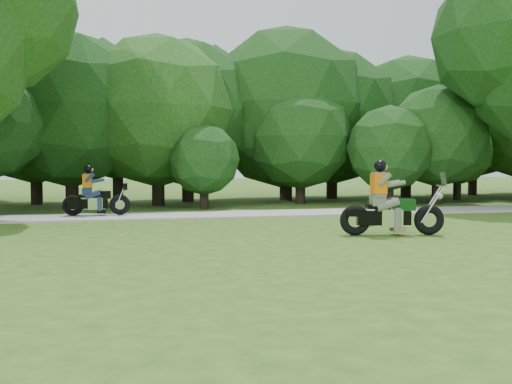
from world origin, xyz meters
name	(u,v)px	position (x,y,z in m)	size (l,w,h in m)	color
ground	(386,250)	(0.00, 0.00, 0.00)	(100.00, 100.00, 0.00)	#305618
walkway	(279,213)	(0.00, 8.00, 0.03)	(60.00, 2.20, 0.06)	#A1A19C
tree_line	(249,118)	(0.39, 14.51, 3.69)	(40.40, 11.52, 7.89)	black
chopper_motorcycle	(387,208)	(1.04, 2.11, 0.66)	(2.50, 0.90, 1.79)	black
touring_motorcycle	(92,197)	(-6.01, 8.31, 0.64)	(2.09, 0.59, 1.59)	black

